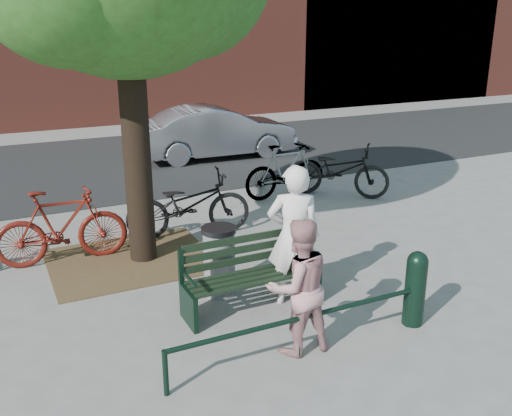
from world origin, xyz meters
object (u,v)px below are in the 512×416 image
bollard (415,286)px  litter_bin (219,260)px  bicycle_c (188,205)px  parked_car (217,132)px  person_right (298,287)px  park_bench (249,273)px  person_left (294,236)px

bollard → litter_bin: 2.51m
bollard → bicycle_c: 4.24m
litter_bin → parked_car: (2.97, 7.40, 0.20)m
person_right → parked_car: person_right is taller
park_bench → parked_car: size_ratio=0.42×
bollard → bicycle_c: size_ratio=0.45×
person_right → bollard: person_right is taller
person_right → bicycle_c: (0.11, 3.88, -0.22)m
person_left → litter_bin: size_ratio=1.95×
person_left → litter_bin: person_left is taller
park_bench → person_right: 1.17m
person_right → bicycle_c: bearing=-90.6°
park_bench → litter_bin: 0.56m
person_right → bollard: size_ratio=1.65×
bollard → parked_car: (1.18, 9.15, 0.18)m
person_left → bollard: bearing=159.1°
park_bench → person_right: size_ratio=1.12×
bollard → person_left: bearing=133.0°
park_bench → bollard: park_bench is taller
person_left → parked_car: bearing=-79.3°
person_right → litter_bin: size_ratio=1.64×
park_bench → parked_car: parked_car is taller
park_bench → bicycle_c: (0.17, 2.75, 0.07)m
person_right → person_left: bearing=-115.8°
bollard → litter_bin: litter_bin is taller
person_left → bollard: person_left is taller
litter_bin → park_bench: bearing=-69.8°
park_bench → person_right: bearing=-87.3°
person_left → parked_car: 8.35m
person_left → bicycle_c: size_ratio=0.88×
park_bench → bollard: 2.02m
park_bench → person_left: size_ratio=0.94×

